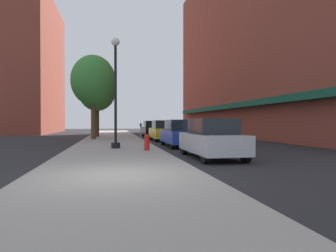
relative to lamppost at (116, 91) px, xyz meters
name	(u,v)px	position (x,y,z in m)	size (l,w,h in m)	color
ground_plane	(159,139)	(3.91, 9.77, -3.20)	(90.00, 90.00, 0.00)	#232326
sidewalk_slab	(113,139)	(-0.09, 10.77, -3.14)	(4.80, 50.00, 0.12)	gray
building_right_brick	(254,36)	(14.90, 13.77, 7.64)	(6.80, 40.00, 21.73)	brown
building_far_background	(33,68)	(-11.10, 28.77, 6.01)	(6.80, 18.00, 18.46)	brown
lamppost	(116,91)	(0.00, 0.00, 0.00)	(0.48, 0.48, 5.90)	black
fire_hydrant	(147,142)	(1.50, -1.59, -2.68)	(0.33, 0.26, 0.79)	red
parking_meter_near	(141,130)	(1.96, 6.32, -2.25)	(0.14, 0.09, 1.31)	slate
tree_near	(93,81)	(-1.67, 8.95, 1.69)	(3.60, 3.60, 6.87)	#4C3823
tree_mid	(97,90)	(-1.58, 13.45, 1.47)	(3.66, 3.66, 6.68)	#422D1E
car_silver	(212,139)	(3.91, -4.27, -2.39)	(1.80, 4.30, 1.66)	black
car_blue	(180,134)	(3.91, 1.66, -2.39)	(1.80, 4.30, 1.66)	black
car_yellow	(163,131)	(3.91, 7.78, -2.39)	(1.80, 4.30, 1.66)	black
car_black	(152,129)	(3.91, 14.49, -2.39)	(1.80, 4.30, 1.66)	black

